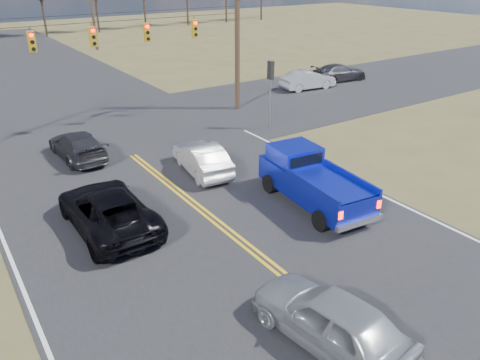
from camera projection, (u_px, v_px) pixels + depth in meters
ground at (330, 313)px, 12.89m from camera, size 160.00×160.00×0.00m
road_main at (168, 184)px, 20.39m from camera, size 14.00×120.00×0.02m
road_cross at (105, 134)px, 26.40m from camera, size 120.00×12.00×0.02m
signal_gantry at (104, 41)px, 24.36m from camera, size 19.60×4.83×10.00m
utility_poles at (100, 41)px, 23.44m from camera, size 19.60×58.32×10.00m
treeline at (48, 14)px, 30.72m from camera, size 87.00×117.80×7.40m
pickup_truck at (311, 180)px, 18.42m from camera, size 2.60×5.58×2.03m
silver_suv at (331, 319)px, 11.59m from camera, size 2.33×4.59×1.50m
black_suv at (108, 209)px, 16.73m from camera, size 2.48×5.38×1.50m
white_car_queue at (202, 158)px, 21.29m from camera, size 2.04×4.34×1.38m
dgrey_car_queue at (77, 145)px, 22.86m from camera, size 1.98×4.58×1.31m
cross_car_east_near at (308, 80)px, 35.46m from camera, size 1.95×4.43×1.42m
cross_car_east_far at (340, 72)px, 37.98m from camera, size 2.43×4.89×1.37m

